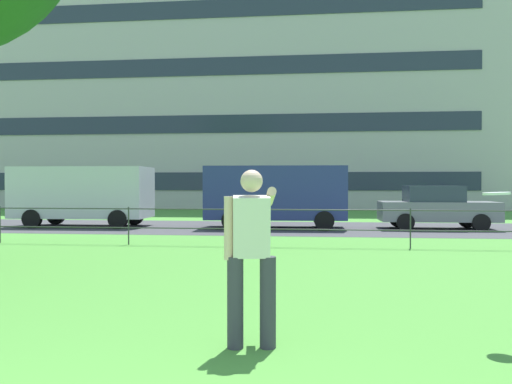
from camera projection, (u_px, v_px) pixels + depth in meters
name	position (u px, v px, depth m)	size (l,w,h in m)	color
street_strip	(281.00, 228.00, 19.40)	(80.00, 6.32, 0.01)	#424247
park_fence	(265.00, 221.00, 13.62)	(29.09, 0.04, 1.00)	#333833
person_thrower	(251.00, 252.00, 5.22)	(0.51, 0.81, 1.75)	#383842
frisbee	(496.00, 193.00, 5.48)	(0.29, 0.29, 0.04)	white
panel_van_right	(83.00, 193.00, 20.00)	(5.05, 2.20, 2.24)	silver
panel_van_left	(276.00, 193.00, 19.22)	(5.07, 2.26, 2.24)	navy
car_grey_far_left	(436.00, 207.00, 18.78)	(4.02, 1.85, 1.54)	slate
apartment_building_background	(229.00, 79.00, 37.61)	(37.69, 10.29, 18.03)	#B7B2AD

